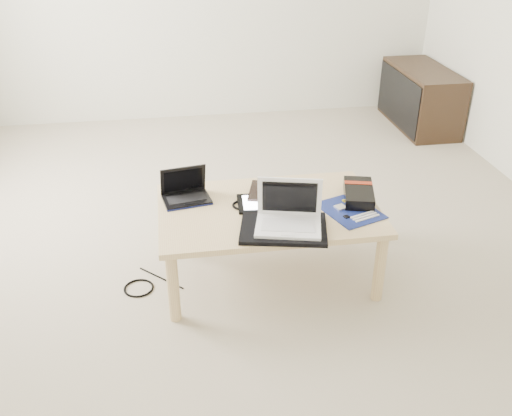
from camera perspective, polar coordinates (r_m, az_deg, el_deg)
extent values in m
plane|color=#ACA28C|center=(3.51, -1.86, -1.60)|extent=(4.00, 4.00, 0.00)
cube|color=silver|center=(1.13, 10.74, 3.11)|extent=(4.00, 0.10, 2.60)
cube|color=#D3B87F|center=(2.87, 1.25, -0.22)|extent=(1.10, 0.70, 0.03)
cylinder|color=#D3B87F|center=(2.69, -8.28, -7.86)|extent=(0.06, 0.06, 0.37)
cylinder|color=#D3B87F|center=(2.86, 12.27, -5.86)|extent=(0.06, 0.06, 0.37)
cylinder|color=#D3B87F|center=(3.19, -8.63, -1.46)|extent=(0.06, 0.06, 0.37)
cylinder|color=#D3B87F|center=(3.33, 8.78, -0.08)|extent=(0.06, 0.06, 0.37)
cube|color=#372516|center=(5.18, 16.15, 10.57)|extent=(0.40, 0.90, 0.50)
cube|color=black|center=(5.10, 14.06, 10.56)|extent=(0.02, 0.86, 0.44)
cube|color=black|center=(2.98, 1.93, 1.54)|extent=(0.31, 0.28, 0.03)
cube|color=black|center=(2.95, -6.95, 0.86)|extent=(0.26, 0.20, 0.01)
cube|color=black|center=(2.94, -6.94, 0.99)|extent=(0.21, 0.12, 0.00)
cube|color=black|center=(2.89, -6.69, 0.47)|extent=(0.05, 0.03, 0.00)
cube|color=black|center=(2.96, -7.31, 2.84)|extent=(0.24, 0.09, 0.16)
cube|color=black|center=(2.96, -7.28, 2.77)|extent=(0.20, 0.07, 0.12)
cube|color=#0C1345|center=(2.88, -6.58, 0.08)|extent=(0.23, 0.05, 0.01)
cube|color=black|center=(2.89, 0.74, 0.50)|extent=(0.27, 0.21, 0.01)
cube|color=white|center=(2.89, 0.74, 0.62)|extent=(0.22, 0.17, 0.00)
cube|color=silver|center=(2.94, 3.72, 0.97)|extent=(0.08, 0.20, 0.02)
cube|color=gray|center=(2.93, 3.72, 1.13)|extent=(0.07, 0.16, 0.00)
cube|color=black|center=(2.67, 2.77, -2.04)|extent=(0.45, 0.37, 0.02)
cube|color=white|center=(2.65, 3.24, -1.86)|extent=(0.34, 0.28, 0.01)
cube|color=silver|center=(2.64, 3.25, -1.74)|extent=(0.27, 0.17, 0.00)
cube|color=white|center=(2.58, 3.18, -2.60)|extent=(0.07, 0.04, 0.00)
cube|color=white|center=(2.68, 3.38, 1.15)|extent=(0.30, 0.11, 0.21)
cube|color=black|center=(2.67, 3.38, 1.08)|extent=(0.25, 0.08, 0.16)
cube|color=#0C164F|center=(2.87, 9.39, -0.24)|extent=(0.33, 0.36, 0.01)
cube|color=silver|center=(2.88, 8.44, 0.08)|extent=(0.06, 0.06, 0.01)
cube|color=gold|center=(2.97, 9.43, 0.94)|extent=(0.10, 0.04, 0.01)
cube|color=gold|center=(2.95, 9.64, 0.80)|extent=(0.10, 0.04, 0.01)
cube|color=silver|center=(2.83, 10.58, -0.64)|extent=(0.14, 0.06, 0.01)
cube|color=silver|center=(2.82, 10.83, -0.82)|extent=(0.14, 0.06, 0.01)
cube|color=silver|center=(2.80, 11.08, -0.99)|extent=(0.14, 0.06, 0.01)
cube|color=black|center=(2.80, 9.04, -0.86)|extent=(0.03, 0.03, 0.01)
cube|color=black|center=(2.98, 10.22, 1.43)|extent=(0.21, 0.32, 0.06)
cube|color=maroon|center=(3.02, 10.21, 2.50)|extent=(0.15, 0.07, 0.00)
torus|color=black|center=(2.87, -1.41, 0.30)|extent=(0.12, 0.12, 0.01)
torus|color=black|center=(3.02, -11.65, -7.85)|extent=(0.20, 0.20, 0.01)
cylinder|color=black|center=(3.07, -9.45, -6.93)|extent=(0.23, 0.23, 0.01)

